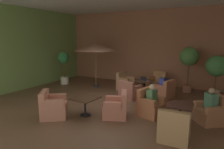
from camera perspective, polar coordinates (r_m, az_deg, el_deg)
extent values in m
cube|color=brown|center=(7.63, -1.61, -9.02)|extent=(9.85, 8.72, 0.02)
cube|color=#A26548|center=(11.14, 9.84, 7.63)|extent=(9.85, 0.08, 4.02)
cube|color=#70924B|center=(10.58, -25.26, 6.64)|extent=(0.08, 8.72, 4.02)
cylinder|color=black|center=(9.32, 9.24, -5.38)|extent=(0.42, 0.42, 0.02)
cylinder|color=black|center=(9.24, 9.29, -3.70)|extent=(0.07, 0.07, 0.59)
cube|color=#492C20|center=(9.17, 9.35, -1.81)|extent=(0.82, 0.82, 0.03)
cube|color=#AA6655|center=(8.48, 5.34, -5.54)|extent=(0.93, 0.89, 0.41)
cube|color=#AA6655|center=(8.17, 4.15, -3.30)|extent=(0.78, 0.35, 0.38)
cube|color=#AA6655|center=(8.63, 3.90, -3.19)|extent=(0.28, 0.58, 0.19)
cube|color=#AA6655|center=(8.25, 7.25, -3.89)|extent=(0.28, 0.58, 0.19)
cube|color=#B5694C|center=(8.71, 14.57, -5.39)|extent=(0.92, 0.92, 0.41)
cube|color=#B5694C|center=(8.47, 16.33, -3.04)|extent=(0.37, 0.75, 0.42)
cube|color=#B5694C|center=(8.41, 13.35, -3.68)|extent=(0.58, 0.30, 0.22)
cube|color=#B5694C|center=(8.90, 15.47, -2.99)|extent=(0.58, 0.30, 0.22)
cube|color=#AE7749|center=(10.07, 12.73, -3.11)|extent=(0.91, 0.92, 0.43)
cube|color=#AE7749|center=(10.22, 13.73, -0.39)|extent=(0.74, 0.37, 0.47)
cube|color=#AE7749|center=(9.81, 14.12, -1.65)|extent=(0.29, 0.59, 0.20)
cube|color=#AE7749|center=(10.13, 11.28, -1.16)|extent=(0.29, 0.59, 0.20)
cube|color=#A67950|center=(9.79, 4.15, -3.26)|extent=(0.86, 0.85, 0.43)
cube|color=#A67950|center=(9.86, 2.81, -0.55)|extent=(0.29, 0.74, 0.44)
cube|color=#A67950|center=(9.94, 5.36, -1.18)|extent=(0.60, 0.23, 0.21)
cube|color=#A67950|center=(9.46, 3.34, -1.75)|extent=(0.60, 0.23, 0.21)
cylinder|color=black|center=(6.76, -7.74, -11.56)|extent=(0.36, 0.36, 0.02)
cylinder|color=black|center=(6.66, -7.80, -9.31)|extent=(0.07, 0.07, 0.59)
cube|color=#3E2718|center=(6.56, -7.86, -6.75)|extent=(0.84, 0.84, 0.03)
cube|color=#B46853|center=(6.56, 0.86, -10.41)|extent=(1.01, 1.05, 0.40)
cube|color=#B46853|center=(6.41, 3.48, -6.99)|extent=(0.48, 0.81, 0.43)
cube|color=#B46853|center=(6.14, 0.28, -8.90)|extent=(0.59, 0.37, 0.20)
cube|color=#B46853|center=(6.78, 0.71, -7.03)|extent=(0.59, 0.37, 0.20)
cube|color=#B26D55|center=(6.77, -16.33, -9.92)|extent=(1.10, 1.10, 0.45)
cube|color=#B26D55|center=(6.70, -19.13, -6.40)|extent=(0.60, 0.74, 0.42)
cube|color=#B26D55|center=(6.96, -15.70, -6.37)|extent=(0.58, 0.48, 0.23)
cube|color=#B26D55|center=(6.36, -16.56, -8.04)|extent=(0.58, 0.48, 0.23)
cylinder|color=black|center=(6.37, 18.86, -13.49)|extent=(0.34, 0.34, 0.02)
cylinder|color=black|center=(6.26, 19.02, -11.13)|extent=(0.07, 0.07, 0.59)
cube|color=#462821|center=(6.16, 19.19, -8.42)|extent=(0.73, 0.73, 0.03)
cube|color=#B16642|center=(6.72, 11.34, -9.87)|extent=(0.87, 0.89, 0.45)
cube|color=#B16642|center=(6.73, 9.53, -5.74)|extent=(0.34, 0.74, 0.46)
cube|color=#B16642|center=(6.84, 13.06, -6.76)|extent=(0.57, 0.29, 0.19)
cube|color=#B16642|center=(6.37, 10.29, -7.95)|extent=(0.57, 0.29, 0.19)
cube|color=#A4794F|center=(5.40, 17.59, -15.52)|extent=(0.76, 0.76, 0.43)
cube|color=#A4794F|center=(4.97, 17.36, -12.44)|extent=(0.73, 0.20, 0.42)
cube|color=#A4794F|center=(5.35, 14.71, -11.92)|extent=(0.17, 0.57, 0.20)
cube|color=#A4794F|center=(5.28, 21.03, -12.59)|extent=(0.17, 0.57, 0.20)
cube|color=#A86947|center=(6.79, 26.42, -10.76)|extent=(1.06, 1.06, 0.41)
cube|color=#A86947|center=(6.83, 28.75, -7.05)|extent=(0.60, 0.70, 0.45)
cube|color=#A86947|center=(6.44, 27.90, -9.21)|extent=(0.56, 0.48, 0.19)
cube|color=#A86947|center=(6.91, 24.89, -7.67)|extent=(0.56, 0.48, 0.19)
cylinder|color=#2D2D2D|center=(10.51, -4.63, -3.30)|extent=(0.32, 0.32, 0.08)
cylinder|color=brown|center=(10.30, -4.72, 2.56)|extent=(0.06, 0.06, 2.24)
cone|color=#98664E|center=(10.21, -4.80, 8.00)|extent=(2.33, 2.33, 0.39)
cylinder|color=beige|center=(11.39, -13.55, -1.67)|extent=(0.45, 0.45, 0.39)
cylinder|color=brown|center=(11.28, -13.68, 1.33)|extent=(0.06, 0.06, 0.82)
sphere|color=#317B43|center=(11.20, -13.83, 4.76)|extent=(0.63, 0.63, 0.63)
cylinder|color=#A3644D|center=(10.04, 20.90, -3.91)|extent=(0.40, 0.40, 0.32)
cylinder|color=brown|center=(9.91, 21.15, -0.14)|extent=(0.06, 0.06, 1.02)
sphere|color=#48793B|center=(9.79, 21.49, 4.91)|extent=(0.86, 0.86, 0.86)
cylinder|color=beige|center=(9.36, 27.47, -5.32)|extent=(0.44, 0.44, 0.36)
cylinder|color=brown|center=(9.24, 27.75, -2.18)|extent=(0.06, 0.06, 0.69)
sphere|color=#3E793F|center=(9.12, 28.13, 2.19)|extent=(0.86, 0.86, 0.86)
cube|color=#426E53|center=(6.65, 26.75, -7.06)|extent=(0.40, 0.43, 0.51)
sphere|color=#A37B5A|center=(6.56, 26.99, -4.25)|extent=(0.18, 0.18, 0.18)
cube|color=#3544A8|center=(8.61, 14.71, -2.59)|extent=(0.32, 0.41, 0.47)
sphere|color=#865D43|center=(8.54, 14.80, -0.56)|extent=(0.17, 0.17, 0.17)
cube|color=#507E50|center=(6.58, 11.48, -6.24)|extent=(0.30, 0.38, 0.44)
sphere|color=tan|center=(6.50, 11.58, -3.64)|extent=(0.19, 0.19, 0.19)
cylinder|color=white|center=(9.19, 9.27, -1.33)|extent=(0.08, 0.08, 0.11)
cube|color=#9EA0A5|center=(9.10, 9.54, -1.77)|extent=(0.36, 0.30, 0.01)
cube|color=black|center=(8.99, 9.15, -1.26)|extent=(0.30, 0.09, 0.19)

